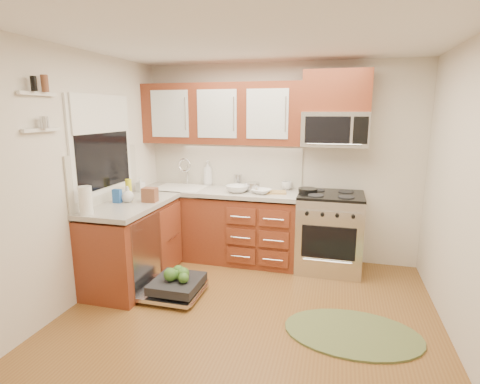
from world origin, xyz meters
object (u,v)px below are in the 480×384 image
(rug, at_px, (352,333))
(skillet, at_px, (308,190))
(cup, at_px, (287,186))
(upper_cabinets, at_px, (221,114))
(sink, at_px, (181,197))
(range, at_px, (329,232))
(cutting_board, at_px, (275,192))
(paper_towel_roll, at_px, (86,200))
(microwave, at_px, (335,129))
(dishwasher, at_px, (174,287))
(bowl_a, at_px, (262,191))
(stock_pot, at_px, (252,187))
(bowl_b, at_px, (237,189))

(rug, relative_size, skillet, 5.12)
(cup, bearing_deg, upper_cabinets, -174.93)
(sink, bearing_deg, range, 0.30)
(cutting_board, bearing_deg, paper_towel_roll, -138.23)
(sink, bearing_deg, upper_cabinets, 16.45)
(range, xyz_separation_m, microwave, (0.00, 0.12, 1.23))
(range, relative_size, dishwasher, 1.36)
(microwave, xyz_separation_m, rug, (0.26, -1.50, -1.69))
(microwave, distance_m, cutting_board, 1.03)
(dishwasher, xyz_separation_m, bowl_a, (0.72, 1.03, 0.85))
(range, relative_size, skillet, 4.12)
(range, bearing_deg, stock_pot, 179.22)
(microwave, relative_size, skillet, 3.29)
(sink, bearing_deg, bowl_a, -4.41)
(microwave, relative_size, stock_pot, 4.10)
(sink, height_order, dishwasher, sink)
(skillet, bearing_deg, range, -7.79)
(rug, distance_m, paper_towel_roll, 2.75)
(skillet, height_order, paper_towel_roll, paper_towel_roll)
(range, distance_m, cutting_board, 0.82)
(bowl_a, relative_size, bowl_b, 0.82)
(dishwasher, relative_size, bowl_a, 3.10)
(microwave, bearing_deg, dishwasher, -140.93)
(paper_towel_roll, distance_m, bowl_a, 1.99)
(bowl_b, bearing_deg, skillet, 9.04)
(microwave, xyz_separation_m, stock_pot, (-0.96, -0.11, -0.72))
(rug, height_order, stock_pot, stock_pot)
(bowl_b, bearing_deg, cup, 28.97)
(cutting_board, distance_m, bowl_a, 0.17)
(paper_towel_roll, xyz_separation_m, cup, (1.72, 1.67, -0.09))
(sink, relative_size, skillet, 2.69)
(range, relative_size, cutting_board, 3.36)
(upper_cabinets, bearing_deg, dishwasher, -96.04)
(bowl_a, distance_m, cup, 0.41)
(skillet, xyz_separation_m, stock_pot, (-0.68, -0.03, 0.01))
(sink, bearing_deg, cup, 9.53)
(range, xyz_separation_m, dishwasher, (-1.54, -1.13, -0.38))
(bowl_a, bearing_deg, bowl_b, -179.61)
(upper_cabinets, height_order, range, upper_cabinets)
(bowl_a, height_order, cup, cup)
(range, distance_m, bowl_a, 0.96)
(upper_cabinets, height_order, stock_pot, upper_cabinets)
(rug, xyz_separation_m, cutting_board, (-0.94, 1.36, 0.93))
(stock_pot, xyz_separation_m, bowl_a, (0.14, -0.11, -0.03))
(microwave, relative_size, paper_towel_roll, 2.74)
(dishwasher, distance_m, skillet, 1.93)
(range, relative_size, microwave, 1.25)
(microwave, height_order, stock_pot, microwave)
(bowl_a, bearing_deg, dishwasher, -124.67)
(range, relative_size, stock_pot, 5.13)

